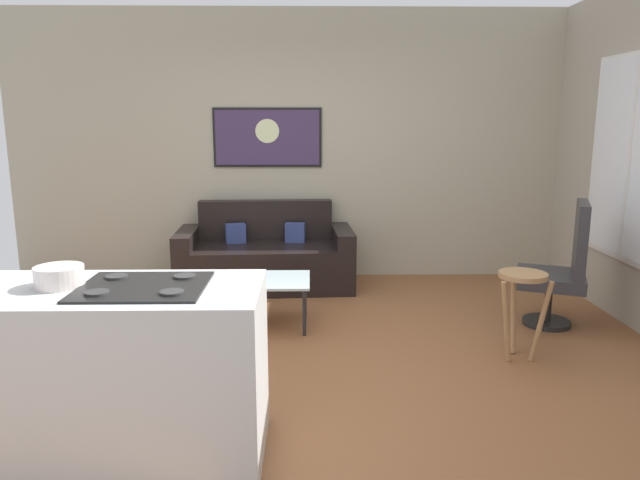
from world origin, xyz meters
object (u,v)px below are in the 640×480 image
object	(u,v)px
wall_painting	(267,137)
couch	(266,258)
mixing_bowl	(59,277)
bar_stool	(522,292)
coffee_table	(258,283)
armchair	(562,267)

from	to	relation	value
wall_painting	couch	bearing A→B (deg)	-91.36
mixing_bowl	bar_stool	bearing A→B (deg)	23.57
coffee_table	bar_stool	size ratio (longest dim) A/B	1.35
bar_stool	mixing_bowl	size ratio (longest dim) A/B	2.74
mixing_bowl	wall_painting	bearing A→B (deg)	77.67
coffee_table	wall_painting	bearing A→B (deg)	90.45
mixing_bowl	wall_painting	size ratio (longest dim) A/B	0.20
mixing_bowl	wall_painting	xyz separation A→B (m)	(0.76, 3.49, 0.56)
couch	mixing_bowl	bearing A→B (deg)	-103.75
armchair	bar_stool	distance (m)	0.88
coffee_table	bar_stool	xyz separation A→B (m)	(1.91, -0.72, 0.13)
armchair	mixing_bowl	bearing A→B (deg)	-150.49
couch	armchair	size ratio (longest dim) A/B	1.72
coffee_table	wall_painting	distance (m)	1.95
coffee_table	wall_painting	size ratio (longest dim) A/B	0.75
bar_stool	mixing_bowl	world-z (taller)	mixing_bowl
armchair	wall_painting	distance (m)	3.15
armchair	bar_stool	world-z (taller)	armchair
bar_stool	wall_painting	xyz separation A→B (m)	(-1.92, 2.32, 1.00)
couch	bar_stool	xyz separation A→B (m)	(1.93, -1.91, 0.21)
coffee_table	mixing_bowl	size ratio (longest dim) A/B	3.69
couch	coffee_table	distance (m)	1.18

